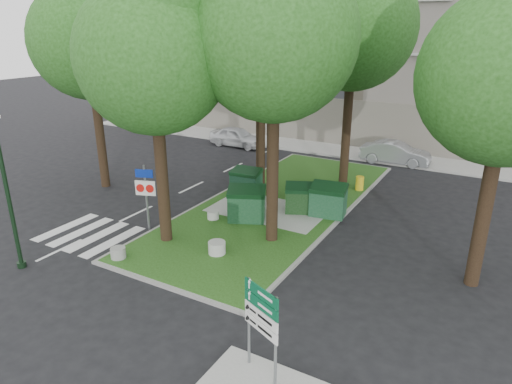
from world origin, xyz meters
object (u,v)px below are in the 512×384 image
Objects in this scene: bollard_right at (217,248)px; directional_sign at (262,318)px; street_lamp at (3,172)px; bollard_left at (118,253)px; car_silver at (395,153)px; dumpster_c at (301,198)px; car_white at (237,137)px; traffic_sign_pole at (146,189)px; bollard_mid at (213,215)px; litter_bin at (360,183)px; dumpster_d at (328,200)px; tree_median_near_right at (278,20)px; dumpster_a at (246,182)px; tree_street_left at (90,29)px; tree_median_far at (357,14)px; tree_median_mid at (263,46)px; tree_median_near_left at (155,42)px; dumpster_b at (247,204)px.

directional_sign is (4.32, -4.50, 1.34)m from bollard_right.
street_lamp is at bearing -159.70° from directional_sign.
bollard_left is 17.87m from car_silver.
car_white is (-8.75, 8.82, -0.06)m from dumpster_c.
bollard_mid is at bearing 28.40° from traffic_sign_pole.
litter_bin is (4.26, 6.59, 0.17)m from bollard_mid.
car_white is at bearing 130.63° from dumpster_d.
tree_median_near_right is 8.85m from dumpster_a.
tree_street_left is (-10.50, 1.50, -0.33)m from tree_median_near_right.
street_lamp is at bearing -120.72° from litter_bin.
tree_median_far is 22.57× the size of bollard_left.
tree_median_near_right reaches higher than dumpster_a.
tree_median_near_right is 2.94× the size of car_white.
bollard_mid is 0.09× the size of street_lamp.
tree_median_far reaches higher than dumpster_d.
car_white reaches higher than bollard_right.
car_silver reaches higher than bollard_right.
traffic_sign_pole is at bearing 171.35° from directional_sign.
tree_median_near_right is 8.01m from bollard_right.
bollard_left is at bearing -99.97° from dumpster_a.
tree_median_near_right is 18.35× the size of bollard_right.
directional_sign is (6.07, -11.06, -5.30)m from tree_median_mid.
tree_median_far is 5.08× the size of directional_sign.
tree_median_near_left is at bearing 52.03° from street_lamp.
traffic_sign_pole reaches higher than dumpster_a.
tree_median_near_left is 3.83× the size of traffic_sign_pole.
dumpster_c is 0.40× the size of car_silver.
traffic_sign_pole is at bearing -28.77° from tree_street_left.
dumpster_b reaches higher than car_white.
bollard_mid is 13.31m from car_silver.
tree_median_near_left is 16.31m from car_white.
directional_sign reaches higher than dumpster_d.
tree_median_near_right is at bearing 29.74° from tree_median_near_left.
car_silver is (1.21, 5.44, -7.65)m from tree_median_far.
tree_median_near_right is at bearing 58.76° from bollard_right.
litter_bin is 5.92m from car_silver.
traffic_sign_pole is (-4.65, -4.57, 1.04)m from dumpster_c.
tree_median_near_left is 7.38m from dumpster_b.
tree_median_near_right is at bearing 138.44° from directional_sign.
tree_street_left is 6.67× the size of dumpster_d.
tree_street_left is 22.22× the size of bollard_mid.
car_silver is (5.50, 16.99, 0.36)m from bollard_left.
directional_sign is (1.96, -13.59, 1.21)m from litter_bin.
dumpster_b is at bearing 162.35° from car_silver.
tree_median_mid is 11.42m from car_silver.
dumpster_b is 2.99× the size of bollard_right.
street_lamp is (-3.15, -4.04, -3.90)m from tree_median_near_left.
bollard_right is 0.16× the size of car_white.
traffic_sign_pole is 0.68× the size of car_silver.
directional_sign is (13.57, -8.06, -5.97)m from tree_street_left.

